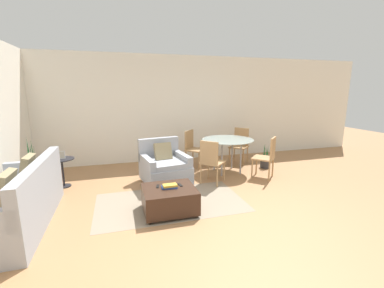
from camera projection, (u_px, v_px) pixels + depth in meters
ground_plane at (211, 219)px, 3.80m from camera, size 20.00×20.00×0.00m
wall_back at (166, 109)px, 6.75m from camera, size 12.00×0.06×2.75m
area_rug at (171, 202)px, 4.35m from camera, size 2.45×1.40×0.01m
couch at (17, 205)px, 3.56m from camera, size 0.88×2.08×0.90m
armchair at (164, 167)px, 5.20m from camera, size 0.99×1.03×0.88m
ottoman at (169, 199)px, 3.99m from camera, size 0.80×0.71×0.39m
book_stack at (170, 186)px, 3.95m from camera, size 0.25×0.17×0.06m
tv_remote_primary at (158, 186)px, 4.01m from camera, size 0.07×0.14×0.01m
tv_remote_secondary at (180, 185)px, 4.06m from camera, size 0.06×0.14×0.01m
potted_plant at (35, 178)px, 4.84m from camera, size 0.32×0.32×1.05m
side_table at (62, 167)px, 4.98m from camera, size 0.46×0.46×0.57m
picture_frame at (61, 155)px, 4.93m from camera, size 0.15×0.06×0.15m
dining_table at (228, 143)px, 5.83m from camera, size 1.17×1.17×0.77m
dining_chair_near_left at (211, 159)px, 5.09m from camera, size 0.59×0.59×0.90m
dining_chair_near_right at (268, 155)px, 5.44m from camera, size 0.59×0.59×0.90m
dining_chair_far_left at (193, 146)px, 6.29m from camera, size 0.59×0.59×0.90m
dining_chair_far_right at (240, 143)px, 6.65m from camera, size 0.59×0.59×0.90m
potted_plant_small at (265, 161)px, 6.25m from camera, size 0.23×0.23×0.59m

